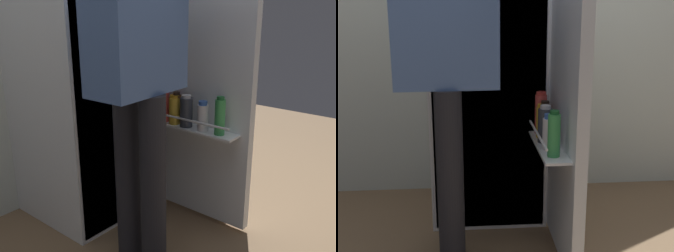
{
  "view_description": "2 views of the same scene",
  "coord_description": "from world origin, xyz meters",
  "views": [
    {
      "loc": [
        -1.41,
        -1.23,
        1.25
      ],
      "look_at": [
        0.03,
        -0.05,
        0.65
      ],
      "focal_mm": 41.78,
      "sensor_mm": 36.0,
      "label": 1
    },
    {
      "loc": [
        -0.1,
        -2.02,
        1.2
      ],
      "look_at": [
        0.06,
        -0.05,
        0.68
      ],
      "focal_mm": 47.62,
      "sensor_mm": 36.0,
      "label": 2
    }
  ],
  "objects": [
    {
      "name": "ground_plane",
      "position": [
        0.0,
        0.0,
        0.0
      ],
      "size": [
        5.94,
        5.94,
        0.0
      ],
      "primitive_type": "plane",
      "color": "brown"
    },
    {
      "name": "kitchen_wall",
      "position": [
        0.0,
        0.92,
        1.26
      ],
      "size": [
        4.4,
        0.1,
        2.51
      ],
      "primitive_type": "cube",
      "color": "beige",
      "rests_on": "ground_plane"
    },
    {
      "name": "refrigerator",
      "position": [
        0.03,
        0.51,
        0.88
      ],
      "size": [
        0.69,
        1.23,
        1.76
      ],
      "color": "silver",
      "rests_on": "ground_plane"
    },
    {
      "name": "person",
      "position": [
        -0.19,
        -0.07,
        1.05
      ],
      "size": [
        0.57,
        0.76,
        1.73
      ],
      "color": "black",
      "rests_on": "ground_plane"
    }
  ]
}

